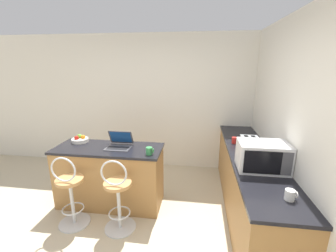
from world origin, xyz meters
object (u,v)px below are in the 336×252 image
mug_red (235,140)px  bar_stool_near (70,193)px  bar_stool_far (118,197)px  laptop (119,143)px  toaster (250,143)px  mug_green (149,151)px  fruit_bowl (80,140)px  mug_white (290,195)px  microwave (263,156)px

mug_red → bar_stool_near: bearing=-155.5°
bar_stool_near → bar_stool_far: same height
mug_red → laptop: bearing=-166.7°
mug_red → toaster: bearing=-51.1°
mug_red → mug_green: bearing=-152.7°
laptop → mug_red: size_ratio=3.73×
bar_stool_far → mug_green: mug_green is taller
fruit_bowl → mug_green: size_ratio=2.40×
bar_stool_near → mug_red: size_ratio=10.57×
mug_green → mug_red: mug_green is taller
mug_red → fruit_bowl: bearing=-173.4°
fruit_bowl → mug_red: 2.34m
toaster → mug_white: (0.10, -1.22, -0.04)m
bar_stool_far → mug_red: mug_red is taller
laptop → mug_red: laptop is taller
bar_stool_far → microwave: size_ratio=1.84×
microwave → fruit_bowl: size_ratio=2.18×
mug_white → mug_red: bearing=100.6°
toaster → mug_red: toaster is taller
toaster → bar_stool_near: bearing=-161.8°
bar_stool_near → toaster: (2.30, 0.75, 0.52)m
microwave → fruit_bowl: bearing=167.0°
laptop → mug_green: size_ratio=3.39×
mug_green → bar_stool_near: bearing=-159.2°
mug_green → fruit_bowl: bearing=163.8°
toaster → fruit_bowl: (-2.50, -0.05, -0.05)m
microwave → mug_red: bearing=101.8°
bar_stool_far → fruit_bowl: 1.18m
fruit_bowl → mug_white: 2.84m
laptop → mug_white: laptop is taller
fruit_bowl → toaster: bearing=1.2°
bar_stool_near → laptop: laptop is taller
microwave → fruit_bowl: 2.57m
microwave → toaster: bearing=90.4°
microwave → mug_white: (0.09, -0.59, -0.11)m
bar_stool_far → mug_white: (1.76, -0.47, 0.48)m
toaster → mug_red: 0.28m
toaster → fruit_bowl: size_ratio=1.04×
mug_white → mug_green: bearing=150.0°
bar_stool_far → laptop: 0.78m
bar_stool_far → mug_red: bearing=32.9°
bar_stool_near → bar_stool_far: bearing=0.0°
bar_stool_near → toaster: toaster is taller
bar_stool_far → mug_white: bearing=-14.8°
bar_stool_far → laptop: size_ratio=2.84×
bar_stool_far → fruit_bowl: fruit_bowl is taller
laptop → fruit_bowl: 0.68m
laptop → toaster: laptop is taller
bar_stool_near → laptop: 0.89m
microwave → toaster: 0.64m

